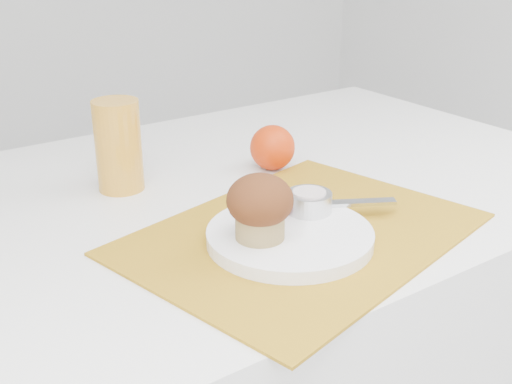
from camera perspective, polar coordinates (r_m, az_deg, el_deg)
table at (r=1.27m, az=-0.18°, el=-14.89°), size 1.20×0.80×0.75m
placemat at (r=0.90m, az=4.14°, el=-3.70°), size 0.55×0.45×0.00m
plate at (r=0.87m, az=3.03°, el=-3.94°), size 0.28×0.28×0.02m
ramekin at (r=0.91m, az=4.73°, el=-0.89°), size 0.08×0.08×0.03m
cream at (r=0.91m, az=4.76°, el=-0.08°), size 0.05×0.05×0.01m
raspberry_near at (r=0.90m, az=1.85°, el=-1.53°), size 0.02×0.02×0.02m
raspberry_far at (r=0.90m, az=2.66°, el=-1.48°), size 0.02×0.02×0.02m
butter_knife at (r=0.94m, az=5.84°, el=-1.09°), size 0.20×0.12×0.01m
orange at (r=1.12m, az=1.47°, el=3.97°), size 0.08×0.08×0.08m
juice_glass at (r=1.05m, az=-12.13°, el=4.04°), size 0.09×0.09×0.15m
muffin at (r=0.82m, az=0.36°, el=-1.23°), size 0.09×0.09×0.09m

